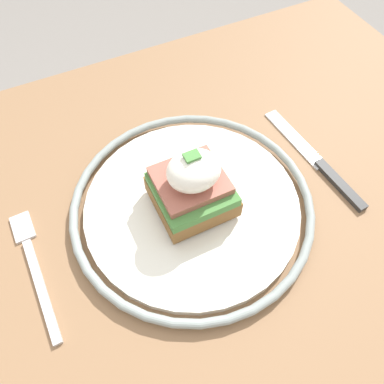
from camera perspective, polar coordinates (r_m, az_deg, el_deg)
The scene contains 6 objects.
ground_plane at distance 1.17m, azimuth -1.28°, elevation -23.92°, with size 6.00×6.00×0.00m, color gray.
dining_table at distance 0.56m, azimuth -2.51°, elevation -13.16°, with size 0.95×0.66×0.77m.
plate at distance 0.44m, azimuth 0.00°, elevation -1.97°, with size 0.28×0.28×0.02m.
sandwich at distance 0.40m, azimuth 0.03°, elevation 0.87°, with size 0.08×0.08×0.08m.
fork at distance 0.44m, azimuth -22.92°, elevation -10.20°, with size 0.02×0.16×0.00m.
knife at distance 0.50m, azimuth 18.97°, elevation 3.98°, with size 0.03×0.19×0.01m.
Camera 1 is at (-0.06, -0.18, 1.15)m, focal length 35.00 mm.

